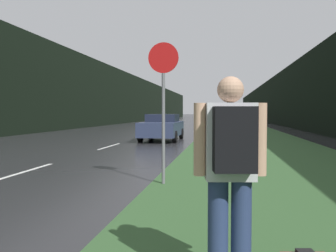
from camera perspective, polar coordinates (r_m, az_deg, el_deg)
The scene contains 10 objects.
grass_verge at distance 40.34m, azimuth 10.93°, elevation 0.01°, with size 6.00×240.00×0.02m, color #33562D.
lane_stripe_b at distance 9.83m, azimuth -22.29°, elevation -6.88°, with size 0.12×3.00×0.01m, color silver.
lane_stripe_c at distance 16.18m, azimuth -9.36°, elevation -3.22°, with size 0.12×3.00×0.01m, color silver.
lane_stripe_d at distance 22.92m, azimuth -3.89°, elevation -1.61°, with size 0.12×3.00×0.01m, color silver.
lane_stripe_e at distance 29.77m, azimuth -0.92°, elevation -0.72°, with size 0.12×3.00×0.01m, color silver.
treeline_far_side at distance 52.39m, azimuth -7.32°, elevation 4.47°, with size 2.00×140.00×7.23m, color black.
treeline_near_side at distance 50.86m, azimuth 17.32°, elevation 3.90°, with size 2.00×140.00×6.23m, color black.
stop_sign at distance 7.46m, azimuth -0.75°, elevation 4.27°, with size 0.64×0.07×2.99m.
hitchhiker_with_backpack at distance 3.15m, azimuth 10.03°, elevation -6.46°, with size 0.63×0.48×1.84m.
car_passing_near at distance 19.34m, azimuth -0.94°, elevation -0.17°, with size 1.98×4.47×1.42m.
Camera 1 is at (5.04, -0.29, 1.53)m, focal length 38.00 mm.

